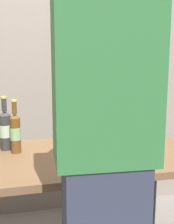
{
  "coord_description": "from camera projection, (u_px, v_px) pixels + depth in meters",
  "views": [
    {
      "loc": [
        -0.34,
        -1.71,
        1.33
      ],
      "look_at": [
        0.07,
        0.0,
        0.98
      ],
      "focal_mm": 49.59,
      "sensor_mm": 36.0,
      "label": 1
    }
  ],
  "objects": [
    {
      "name": "beer_bottle_dark",
      "position": [
        5.0,
        129.0,
        1.89
      ],
      "size": [
        0.07,
        0.07,
        0.33
      ],
      "color": "#333333",
      "rests_on": "desk"
    },
    {
      "name": "person_figure",
      "position": [
        105.0,
        159.0,
        1.23
      ],
      "size": [
        0.41,
        0.31,
        1.78
      ],
      "color": "#2D3347",
      "rests_on": "ground"
    },
    {
      "name": "beer_bottle_green",
      "position": [
        15.0,
        132.0,
        1.83
      ],
      "size": [
        0.06,
        0.06,
        0.32
      ],
      "color": "brown",
      "rests_on": "desk"
    },
    {
      "name": "desk",
      "position": [
        75.0,
        171.0,
        1.84
      ],
      "size": [
        1.44,
        0.76,
        0.73
      ],
      "color": "brown",
      "rests_on": "ground"
    },
    {
      "name": "laptop",
      "position": [
        125.0,
        138.0,
        1.99
      ],
      "size": [
        0.35,
        0.31,
        0.22
      ],
      "color": "black",
      "rests_on": "desk"
    },
    {
      "name": "back_wall",
      "position": [
        55.0,
        55.0,
        2.47
      ],
      "size": [
        6.0,
        0.1,
        2.6
      ],
      "primitive_type": "cube",
      "color": "gray",
      "rests_on": "ground"
    }
  ]
}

